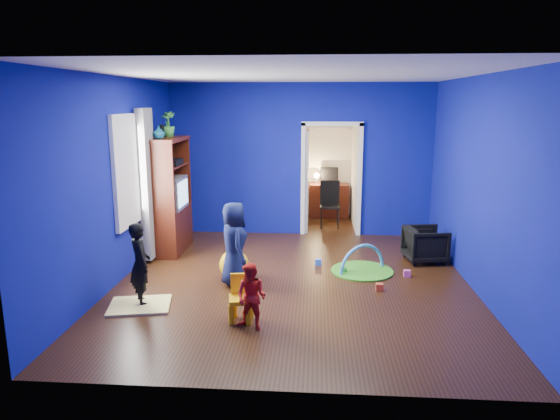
# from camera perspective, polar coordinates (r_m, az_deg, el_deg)

# --- Properties ---
(floor) EXTENTS (5.00, 5.50, 0.01)m
(floor) POSITION_cam_1_polar(r_m,az_deg,el_deg) (7.23, 1.48, -8.32)
(floor) COLOR black
(floor) RESTS_ON ground
(ceiling) EXTENTS (5.00, 5.50, 0.01)m
(ceiling) POSITION_cam_1_polar(r_m,az_deg,el_deg) (6.78, 1.62, 15.27)
(ceiling) COLOR white
(ceiling) RESTS_ON wall_back
(wall_back) EXTENTS (5.00, 0.02, 2.90)m
(wall_back) POSITION_cam_1_polar(r_m,az_deg,el_deg) (9.58, 2.31, 5.71)
(wall_back) COLOR navy
(wall_back) RESTS_ON floor
(wall_front) EXTENTS (5.00, 0.02, 2.90)m
(wall_front) POSITION_cam_1_polar(r_m,az_deg,el_deg) (4.17, -0.21, -2.94)
(wall_front) COLOR navy
(wall_front) RESTS_ON floor
(wall_left) EXTENTS (0.02, 5.50, 2.90)m
(wall_left) POSITION_cam_1_polar(r_m,az_deg,el_deg) (7.41, -18.19, 3.16)
(wall_left) COLOR navy
(wall_left) RESTS_ON floor
(wall_right) EXTENTS (0.02, 5.50, 2.90)m
(wall_right) POSITION_cam_1_polar(r_m,az_deg,el_deg) (7.20, 21.88, 2.64)
(wall_right) COLOR navy
(wall_right) RESTS_ON floor
(alcove) EXTENTS (1.00, 1.75, 2.50)m
(alcove) POSITION_cam_1_polar(r_m,az_deg,el_deg) (10.47, 5.76, 5.12)
(alcove) COLOR silver
(alcove) RESTS_ON floor
(armchair) EXTENTS (0.71, 0.69, 0.57)m
(armchair) POSITION_cam_1_polar(r_m,az_deg,el_deg) (8.42, 16.28, -3.80)
(armchair) COLOR black
(armchair) RESTS_ON floor
(child_black) EXTENTS (0.42, 0.47, 1.07)m
(child_black) POSITION_cam_1_polar(r_m,az_deg,el_deg) (6.59, -15.70, -5.94)
(child_black) COLOR black
(child_black) RESTS_ON floor
(child_navy) EXTENTS (0.57, 0.68, 1.20)m
(child_navy) POSITION_cam_1_polar(r_m,az_deg,el_deg) (7.00, -5.26, -3.93)
(child_navy) COLOR #10133B
(child_navy) RESTS_ON floor
(toddler_red) EXTENTS (0.46, 0.41, 0.77)m
(toddler_red) POSITION_cam_1_polar(r_m,az_deg,el_deg) (5.73, -3.29, -9.88)
(toddler_red) COLOR red
(toddler_red) RESTS_ON floor
(vase) EXTENTS (0.25, 0.25, 0.21)m
(vase) POSITION_cam_1_polar(r_m,az_deg,el_deg) (8.32, -13.69, 8.61)
(vase) COLOR #0B4C5C
(vase) RESTS_ON tv_armoire
(potted_plant) EXTENTS (0.26, 0.26, 0.43)m
(potted_plant) POSITION_cam_1_polar(r_m,az_deg,el_deg) (8.81, -12.69, 9.57)
(potted_plant) COLOR #358D33
(potted_plant) RESTS_ON tv_armoire
(tv_armoire) EXTENTS (0.58, 1.14, 1.96)m
(tv_armoire) POSITION_cam_1_polar(r_m,az_deg,el_deg) (8.73, -12.74, 1.65)
(tv_armoire) COLOR #3B0F09
(tv_armoire) RESTS_ON floor
(crt_tv) EXTENTS (0.46, 0.70, 0.54)m
(crt_tv) POSITION_cam_1_polar(r_m,az_deg,el_deg) (8.71, -12.50, 1.91)
(crt_tv) COLOR silver
(crt_tv) RESTS_ON tv_armoire
(yellow_blanket) EXTENTS (0.85, 0.74, 0.03)m
(yellow_blanket) POSITION_cam_1_polar(r_m,az_deg,el_deg) (6.69, -15.73, -10.45)
(yellow_blanket) COLOR #F2E07A
(yellow_blanket) RESTS_ON floor
(hopper_ball) EXTENTS (0.43, 0.43, 0.43)m
(hopper_ball) POSITION_cam_1_polar(r_m,az_deg,el_deg) (7.36, -5.27, -6.24)
(hopper_ball) COLOR yellow
(hopper_ball) RESTS_ON floor
(kid_chair) EXTENTS (0.33, 0.33, 0.50)m
(kid_chair) POSITION_cam_1_polar(r_m,az_deg,el_deg) (5.98, -4.47, -10.33)
(kid_chair) COLOR yellow
(kid_chair) RESTS_ON floor
(play_mat) EXTENTS (0.94, 0.94, 0.03)m
(play_mat) POSITION_cam_1_polar(r_m,az_deg,el_deg) (7.79, 9.35, -6.87)
(play_mat) COLOR green
(play_mat) RESTS_ON floor
(toy_arch) EXTENTS (0.73, 0.50, 0.84)m
(toy_arch) POSITION_cam_1_polar(r_m,az_deg,el_deg) (7.78, 9.36, -6.82)
(toy_arch) COLOR #3F8CD8
(toy_arch) RESTS_ON floor
(window_left) EXTENTS (0.03, 0.95, 1.55)m
(window_left) POSITION_cam_1_polar(r_m,az_deg,el_deg) (7.71, -17.16, 4.32)
(window_left) COLOR white
(window_left) RESTS_ON wall_left
(curtain) EXTENTS (0.14, 0.42, 2.40)m
(curtain) POSITION_cam_1_polar(r_m,az_deg,el_deg) (8.22, -14.91, 2.80)
(curtain) COLOR slate
(curtain) RESTS_ON floor
(doorway) EXTENTS (1.16, 0.10, 2.10)m
(doorway) POSITION_cam_1_polar(r_m,az_deg,el_deg) (9.64, 5.86, 3.29)
(doorway) COLOR white
(doorway) RESTS_ON floor
(study_desk) EXTENTS (0.88, 0.44, 0.75)m
(study_desk) POSITION_cam_1_polar(r_m,az_deg,el_deg) (11.24, 5.58, 1.09)
(study_desk) COLOR #3D140A
(study_desk) RESTS_ON floor
(desk_monitor) EXTENTS (0.40, 0.05, 0.32)m
(desk_monitor) POSITION_cam_1_polar(r_m,az_deg,el_deg) (11.26, 5.63, 4.08)
(desk_monitor) COLOR black
(desk_monitor) RESTS_ON study_desk
(desk_lamp) EXTENTS (0.14, 0.14, 0.14)m
(desk_lamp) POSITION_cam_1_polar(r_m,az_deg,el_deg) (11.20, 4.20, 3.96)
(desk_lamp) COLOR #FFD88C
(desk_lamp) RESTS_ON study_desk
(folding_chair) EXTENTS (0.40, 0.40, 0.92)m
(folding_chair) POSITION_cam_1_polar(r_m,az_deg,el_deg) (10.28, 5.71, 0.52)
(folding_chair) COLOR black
(folding_chair) RESTS_ON floor
(book_shelf) EXTENTS (0.88, 0.24, 0.04)m
(book_shelf) POSITION_cam_1_polar(r_m,az_deg,el_deg) (11.15, 5.74, 9.52)
(book_shelf) COLOR white
(book_shelf) RESTS_ON study_desk
(toy_0) EXTENTS (0.10, 0.08, 0.10)m
(toy_0) POSITION_cam_1_polar(r_m,az_deg,el_deg) (7.07, 11.29, -8.63)
(toy_0) COLOR #E04925
(toy_0) RESTS_ON floor
(toy_1) EXTENTS (0.11, 0.11, 0.11)m
(toy_1) POSITION_cam_1_polar(r_m,az_deg,el_deg) (8.46, 16.50, -5.37)
(toy_1) COLOR #2796E1
(toy_1) RESTS_ON floor
(toy_2) EXTENTS (0.10, 0.08, 0.10)m
(toy_2) POSITION_cam_1_polar(r_m,az_deg,el_deg) (6.12, -3.76, -11.80)
(toy_2) COLOR #F35B0C
(toy_2) RESTS_ON floor
(toy_3) EXTENTS (0.11, 0.11, 0.11)m
(toy_3) POSITION_cam_1_polar(r_m,az_deg,el_deg) (7.67, 7.23, -6.76)
(toy_3) COLOR green
(toy_3) RESTS_ON floor
(toy_4) EXTENTS (0.10, 0.08, 0.10)m
(toy_4) POSITION_cam_1_polar(r_m,az_deg,el_deg) (7.69, 14.32, -7.04)
(toy_4) COLOR #D24E99
(toy_4) RESTS_ON floor
(toy_5) EXTENTS (0.10, 0.08, 0.10)m
(toy_5) POSITION_cam_1_polar(r_m,az_deg,el_deg) (7.99, 4.39, -5.94)
(toy_5) COLOR blue
(toy_5) RESTS_ON floor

